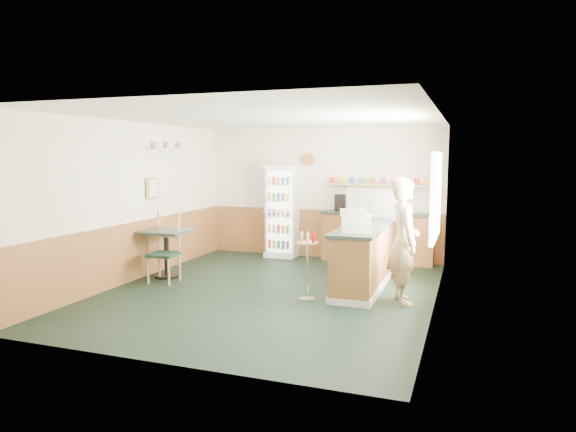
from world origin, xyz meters
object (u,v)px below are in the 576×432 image
at_px(drinks_fridge, 282,211).
at_px(cafe_table, 166,244).
at_px(condiment_stand, 307,256).
at_px(cafe_chair, 167,245).
at_px(shopkeeper, 404,241).
at_px(display_case, 375,204).
at_px(cash_register, 356,223).

relative_size(drinks_fridge, cafe_table, 2.31).
relative_size(condiment_stand, cafe_chair, 0.83).
bearing_deg(cafe_table, shopkeeper, -2.92).
xyz_separation_m(display_case, condiment_stand, (-0.66, -1.91, -0.64)).
xyz_separation_m(shopkeeper, cafe_table, (-4.10, 0.21, -0.32)).
bearing_deg(condiment_stand, drinks_fridge, 116.67).
bearing_deg(cafe_chair, shopkeeper, -4.06).
bearing_deg(cafe_chair, cash_register, -3.92).
relative_size(drinks_fridge, display_case, 1.99).
distance_m(shopkeeper, cafe_table, 4.12).
xyz_separation_m(condiment_stand, cafe_chair, (-2.58, 0.25, -0.02)).
bearing_deg(display_case, cafe_table, -157.54).
height_order(drinks_fridge, condiment_stand, drinks_fridge).
xyz_separation_m(drinks_fridge, display_case, (2.14, -1.05, 0.32)).
bearing_deg(drinks_fridge, shopkeeper, -43.13).
height_order(display_case, cash_register, display_case).
distance_m(condiment_stand, cafe_table, 2.79).
distance_m(condiment_stand, cafe_chair, 2.59).
height_order(shopkeeper, cafe_table, shopkeeper).
height_order(display_case, cafe_table, display_case).
height_order(cash_register, shopkeeper, shopkeeper).
distance_m(cash_register, shopkeeper, 0.73).
bearing_deg(condiment_stand, cash_register, 24.27).
height_order(condiment_stand, cafe_table, condiment_stand).
height_order(cash_register, cafe_table, cash_register).
bearing_deg(cash_register, display_case, 76.00).
xyz_separation_m(drinks_fridge, condiment_stand, (1.49, -2.96, -0.32)).
bearing_deg(display_case, drinks_fridge, 153.91).
bearing_deg(cafe_table, condiment_stand, -10.44).
xyz_separation_m(condiment_stand, cafe_table, (-2.74, 0.51, -0.06)).
height_order(drinks_fridge, cafe_chair, drinks_fridge).
xyz_separation_m(shopkeeper, condiment_stand, (-1.36, -0.30, -0.26)).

